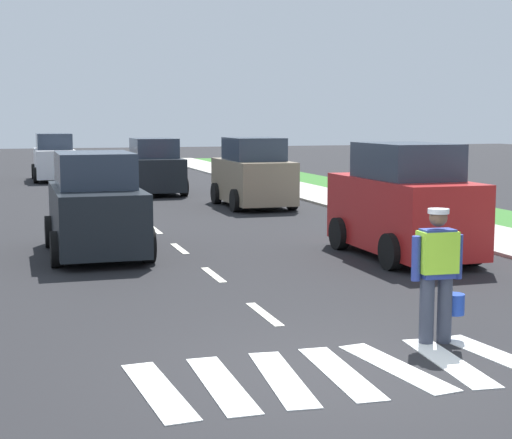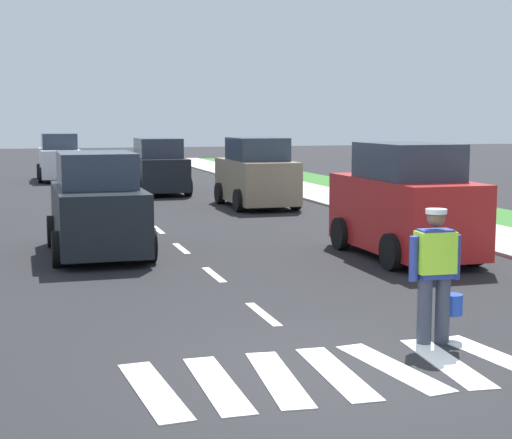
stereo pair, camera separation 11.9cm
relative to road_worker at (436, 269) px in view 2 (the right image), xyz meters
The scene contains 10 objects.
ground_plane 20.37m from the road_worker, 94.53° to the left, with size 96.00×96.00×0.00m, color black.
sidewalk_right 10.88m from the road_worker, 58.95° to the left, with size 2.40×72.00×0.14m, color #B2ADA3.
crosswalk_stripes 2.01m from the road_worker, 154.47° to the right, with size 4.54×1.93×0.01m.
lane_center_line 24.56m from the road_worker, 93.76° to the left, with size 0.14×46.40×0.01m.
road_worker is the anchor object (origin of this frame).
car_parked_curbside 6.21m from the road_worker, 66.74° to the left, with size 1.90×3.92×2.28m.
car_oncoming_third 28.43m from the road_worker, 96.36° to the left, with size 1.94×4.38×2.09m.
car_outgoing_far 20.61m from the road_worker, 89.98° to the left, with size 1.97×3.82×2.04m.
car_oncoming_lead 8.51m from the road_worker, 113.24° to the left, with size 1.93×3.96×2.07m.
car_parked_far 15.52m from the road_worker, 81.75° to the left, with size 1.99×3.83×2.16m.
Camera 2 is at (-3.22, -7.92, 2.76)m, focal length 56.36 mm.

